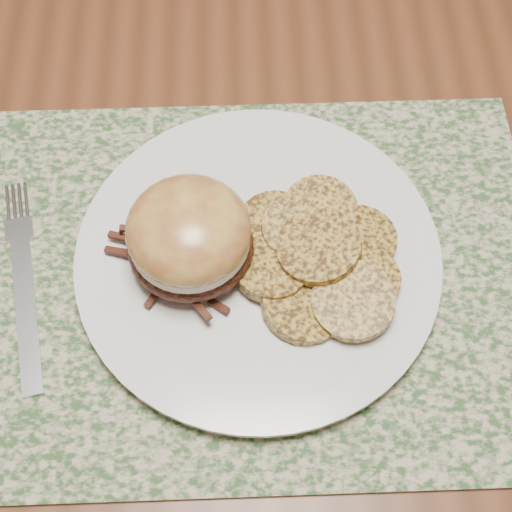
{
  "coord_description": "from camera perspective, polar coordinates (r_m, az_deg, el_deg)",
  "views": [
    {
      "loc": [
        -0.01,
        -0.33,
        1.24
      ],
      "look_at": [
        -0.0,
        -0.09,
        0.79
      ],
      "focal_mm": 50.0,
      "sensor_mm": 36.0,
      "label": 1
    }
  ],
  "objects": [
    {
      "name": "pork_sandwich",
      "position": [
        0.51,
        -5.34,
        1.48
      ],
      "size": [
        0.1,
        0.1,
        0.07
      ],
      "rotation": [
        0.0,
        0.0,
        0.17
      ],
      "color": "black",
      "rests_on": "dinner_plate"
    },
    {
      "name": "dinner_plate",
      "position": [
        0.54,
        0.16,
        -0.15
      ],
      "size": [
        0.26,
        0.26,
        0.02
      ],
      "primitive_type": "cylinder",
      "color": "silver",
      "rests_on": "placemat"
    },
    {
      "name": "ground",
      "position": [
        1.28,
        -0.01,
        -13.55
      ],
      "size": [
        3.5,
        3.5,
        0.0
      ],
      "primitive_type": "plane",
      "color": "brown",
      "rests_on": "ground"
    },
    {
      "name": "fork",
      "position": [
        0.57,
        -18.09,
        -1.88
      ],
      "size": [
        0.05,
        0.18,
        0.0
      ],
      "rotation": [
        0.0,
        0.0,
        0.19
      ],
      "color": "silver",
      "rests_on": "placemat"
    },
    {
      "name": "placemat",
      "position": [
        0.55,
        -0.28,
        -1.43
      ],
      "size": [
        0.45,
        0.33,
        0.0
      ],
      "primitive_type": "cube",
      "color": "#31522A",
      "rests_on": "dining_table"
    },
    {
      "name": "dining_table",
      "position": [
        0.66,
        -0.01,
        1.57
      ],
      "size": [
        1.5,
        0.9,
        0.75
      ],
      "color": "brown",
      "rests_on": "ground"
    },
    {
      "name": "roasted_potatoes",
      "position": [
        0.52,
        4.95,
        -0.01
      ],
      "size": [
        0.14,
        0.15,
        0.03
      ],
      "color": "#B18B34",
      "rests_on": "dinner_plate"
    }
  ]
}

